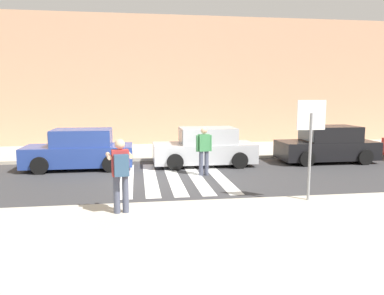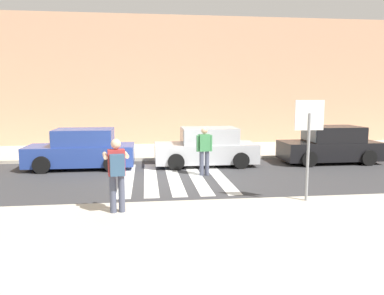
{
  "view_description": "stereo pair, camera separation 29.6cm",
  "coord_description": "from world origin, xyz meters",
  "px_view_note": "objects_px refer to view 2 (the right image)",
  "views": [
    {
      "loc": [
        -1.21,
        -12.54,
        2.85
      ],
      "look_at": [
        0.6,
        -0.2,
        1.1
      ],
      "focal_mm": 35.0,
      "sensor_mm": 36.0,
      "label": 1
    },
    {
      "loc": [
        -0.92,
        -12.58,
        2.85
      ],
      "look_at": [
        0.6,
        -0.2,
        1.1
      ],
      "focal_mm": 35.0,
      "sensor_mm": 36.0,
      "label": 2
    }
  ],
  "objects_px": {
    "photographer_with_backpack": "(117,169)",
    "parked_car_black": "(330,146)",
    "parked_car_blue": "(82,150)",
    "pedestrian_crossing": "(204,148)",
    "parked_car_silver": "(206,148)",
    "stop_sign": "(309,128)"
  },
  "relations": [
    {
      "from": "photographer_with_backpack",
      "to": "parked_car_black",
      "type": "distance_m",
      "value": 10.55
    },
    {
      "from": "parked_car_black",
      "to": "photographer_with_backpack",
      "type": "bearing_deg",
      "value": -143.17
    },
    {
      "from": "photographer_with_backpack",
      "to": "parked_car_blue",
      "type": "bearing_deg",
      "value": 106.13
    },
    {
      "from": "pedestrian_crossing",
      "to": "parked_car_blue",
      "type": "xyz_separation_m",
      "value": [
        -4.55,
        1.91,
        -0.25
      ]
    },
    {
      "from": "parked_car_black",
      "to": "pedestrian_crossing",
      "type": "bearing_deg",
      "value": -161.52
    },
    {
      "from": "parked_car_blue",
      "to": "photographer_with_backpack",
      "type": "bearing_deg",
      "value": -73.87
    },
    {
      "from": "parked_car_blue",
      "to": "parked_car_black",
      "type": "bearing_deg",
      "value": -0.0
    },
    {
      "from": "photographer_with_backpack",
      "to": "parked_car_silver",
      "type": "relative_size",
      "value": 0.42
    },
    {
      "from": "photographer_with_backpack",
      "to": "parked_car_blue",
      "type": "distance_m",
      "value": 6.59
    },
    {
      "from": "photographer_with_backpack",
      "to": "parked_car_silver",
      "type": "distance_m",
      "value": 7.06
    },
    {
      "from": "photographer_with_backpack",
      "to": "pedestrian_crossing",
      "type": "bearing_deg",
      "value": 58.29
    },
    {
      "from": "stop_sign",
      "to": "parked_car_black",
      "type": "distance_m",
      "value": 7.04
    },
    {
      "from": "stop_sign",
      "to": "parked_car_black",
      "type": "height_order",
      "value": "stop_sign"
    },
    {
      "from": "stop_sign",
      "to": "parked_car_black",
      "type": "xyz_separation_m",
      "value": [
        3.66,
        5.87,
        -1.3
      ]
    },
    {
      "from": "stop_sign",
      "to": "photographer_with_backpack",
      "type": "xyz_separation_m",
      "value": [
        -4.78,
        -0.44,
        -0.86
      ]
    },
    {
      "from": "parked_car_black",
      "to": "parked_car_blue",
      "type": "bearing_deg",
      "value": 180.0
    },
    {
      "from": "photographer_with_backpack",
      "to": "parked_car_blue",
      "type": "xyz_separation_m",
      "value": [
        -1.83,
        6.32,
        -0.44
      ]
    },
    {
      "from": "stop_sign",
      "to": "parked_car_silver",
      "type": "relative_size",
      "value": 0.63
    },
    {
      "from": "pedestrian_crossing",
      "to": "parked_car_blue",
      "type": "bearing_deg",
      "value": 157.25
    },
    {
      "from": "parked_car_silver",
      "to": "parked_car_blue",
      "type": "bearing_deg",
      "value": 180.0
    },
    {
      "from": "parked_car_blue",
      "to": "parked_car_silver",
      "type": "relative_size",
      "value": 1.0
    },
    {
      "from": "pedestrian_crossing",
      "to": "photographer_with_backpack",
      "type": "bearing_deg",
      "value": -121.71
    }
  ]
}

